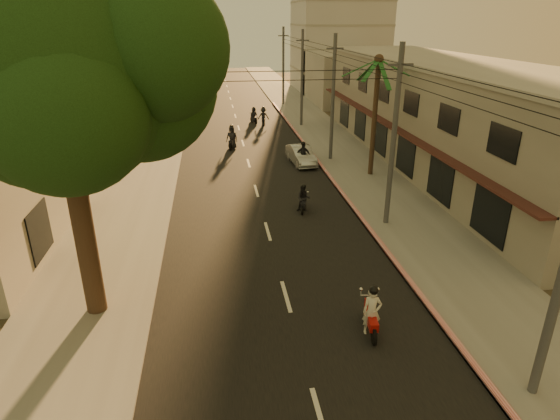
# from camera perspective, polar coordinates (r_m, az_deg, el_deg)

# --- Properties ---
(ground) EXTENTS (160.00, 160.00, 0.00)m
(ground) POSITION_cam_1_polar(r_m,az_deg,el_deg) (16.79, 1.83, -14.19)
(ground) COLOR #383023
(ground) RESTS_ON ground
(road) EXTENTS (10.00, 140.00, 0.02)m
(road) POSITION_cam_1_polar(r_m,az_deg,el_deg) (34.81, -3.85, 5.72)
(road) COLOR black
(road) RESTS_ON ground
(sidewalk_right) EXTENTS (5.00, 140.00, 0.12)m
(sidewalk_right) POSITION_cam_1_polar(r_m,az_deg,el_deg) (36.10, 8.16, 6.24)
(sidewalk_right) COLOR slate
(sidewalk_right) RESTS_ON ground
(sidewalk_left) EXTENTS (5.00, 140.00, 0.12)m
(sidewalk_left) POSITION_cam_1_polar(r_m,az_deg,el_deg) (35.08, -16.21, 5.08)
(sidewalk_left) COLOR slate
(sidewalk_left) RESTS_ON ground
(curb_stripe) EXTENTS (0.20, 60.00, 0.20)m
(curb_stripe) POSITION_cam_1_polar(r_m,az_deg,el_deg) (30.87, 6.39, 3.59)
(curb_stripe) COLOR red
(curb_stripe) RESTS_ON ground
(shophouse_row) EXTENTS (8.80, 34.20, 7.30)m
(shophouse_row) POSITION_cam_1_polar(r_m,az_deg,el_deg) (35.86, 19.53, 10.98)
(shophouse_row) COLOR gray
(shophouse_row) RESTS_ON ground
(left_building) EXTENTS (8.20, 24.20, 5.20)m
(left_building) POSITION_cam_1_polar(r_m,az_deg,el_deg) (30.52, -30.27, 5.31)
(left_building) COLOR #9D998E
(left_building) RESTS_ON ground
(broadleaf_tree) EXTENTS (9.60, 8.70, 12.10)m
(broadleaf_tree) POSITION_cam_1_polar(r_m,az_deg,el_deg) (16.03, -24.15, 15.07)
(broadleaf_tree) COLOR black
(broadleaf_tree) RESTS_ON ground
(palm_tree) EXTENTS (5.00, 5.00, 8.20)m
(palm_tree) POSITION_cam_1_polar(r_m,az_deg,el_deg) (31.19, 11.90, 16.74)
(palm_tree) COLOR black
(palm_tree) RESTS_ON ground
(utility_poles) EXTENTS (1.20, 48.26, 9.00)m
(utility_poles) POSITION_cam_1_polar(r_m,az_deg,el_deg) (34.53, 6.61, 16.55)
(utility_poles) COLOR #38383A
(utility_poles) RESTS_ON ground
(filler_right) EXTENTS (8.00, 14.00, 6.00)m
(filler_right) POSITION_cam_1_polar(r_m,az_deg,el_deg) (60.93, 7.81, 15.67)
(filler_right) COLOR #9D998E
(filler_right) RESTS_ON ground
(filler_left_near) EXTENTS (8.00, 14.00, 4.40)m
(filler_left_near) POSITION_cam_1_polar(r_m,az_deg,el_deg) (49.27, -22.14, 11.74)
(filler_left_near) COLOR #9D998E
(filler_left_near) RESTS_ON ground
(filler_left_far) EXTENTS (8.00, 14.00, 7.00)m
(filler_left_far) POSITION_cam_1_polar(r_m,az_deg,el_deg) (66.59, -18.88, 15.72)
(filler_left_far) COLOR #9D998E
(filler_left_far) RESTS_ON ground
(scooter_red) EXTENTS (0.81, 1.88, 1.86)m
(scooter_red) POSITION_cam_1_polar(r_m,az_deg,el_deg) (16.40, 11.12, -12.16)
(scooter_red) COLOR black
(scooter_red) RESTS_ON ground
(scooter_mid_a) EXTENTS (1.04, 1.61, 1.61)m
(scooter_mid_a) POSITION_cam_1_polar(r_m,az_deg,el_deg) (25.81, 2.87, 1.37)
(scooter_mid_a) COLOR black
(scooter_mid_a) RESTS_ON ground
(scooter_mid_b) EXTENTS (1.27, 1.85, 1.87)m
(scooter_mid_b) POSITION_cam_1_polar(r_m,az_deg,el_deg) (33.69, 2.83, 6.66)
(scooter_mid_b) COLOR black
(scooter_mid_b) RESTS_ON ground
(scooter_far_a) EXTENTS (1.20, 1.97, 1.98)m
(scooter_far_a) POSITION_cam_1_polar(r_m,az_deg,el_deg) (38.70, -5.88, 8.73)
(scooter_far_a) COLOR black
(scooter_far_a) RESTS_ON ground
(scooter_far_b) EXTENTS (1.29, 1.87, 1.85)m
(scooter_far_b) POSITION_cam_1_polar(r_m,az_deg,el_deg) (47.32, -2.04, 11.29)
(scooter_far_b) COLOR black
(scooter_far_b) RESTS_ON ground
(parked_car) EXTENTS (2.20, 4.30, 1.32)m
(parked_car) POSITION_cam_1_polar(r_m,az_deg,el_deg) (34.50, 2.59, 6.72)
(parked_car) COLOR #A7ABB0
(parked_car) RESTS_ON ground
(scooter_far_c) EXTENTS (1.05, 1.63, 1.65)m
(scooter_far_c) POSITION_cam_1_polar(r_m,az_deg,el_deg) (48.36, -3.21, 11.40)
(scooter_far_c) COLOR black
(scooter_far_c) RESTS_ON ground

